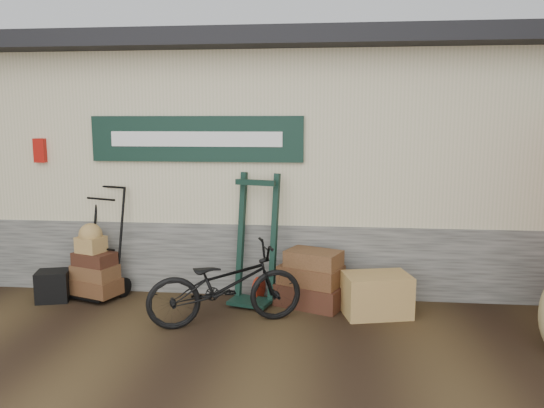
# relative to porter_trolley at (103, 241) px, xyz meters

# --- Properties ---
(ground) EXTENTS (80.00, 80.00, 0.00)m
(ground) POSITION_rel_porter_trolley_xyz_m (1.47, -0.81, -0.70)
(ground) COLOR black
(ground) RESTS_ON ground
(station_building) EXTENTS (14.40, 4.10, 3.20)m
(station_building) POSITION_rel_porter_trolley_xyz_m (1.46, 1.93, 0.92)
(station_building) COLOR #4C4C47
(station_building) RESTS_ON ground
(porter_trolley) EXTENTS (0.83, 0.73, 1.40)m
(porter_trolley) POSITION_rel_porter_trolley_xyz_m (0.00, 0.00, 0.00)
(porter_trolley) COLOR black
(porter_trolley) RESTS_ON ground
(green_barrow) EXTENTS (0.67, 0.61, 1.55)m
(green_barrow) POSITION_rel_porter_trolley_xyz_m (1.92, -0.05, 0.08)
(green_barrow) COLOR black
(green_barrow) RESTS_ON ground
(suitcase_stack) EXTENTS (0.89, 0.74, 0.68)m
(suitcase_stack) POSITION_rel_porter_trolley_xyz_m (2.58, -0.10, -0.36)
(suitcase_stack) COLOR #3D2213
(suitcase_stack) RESTS_ON ground
(wicker_hamper) EXTENTS (0.81, 0.63, 0.47)m
(wicker_hamper) POSITION_rel_porter_trolley_xyz_m (3.33, -0.34, -0.46)
(wicker_hamper) COLOR #9C6F3E
(wicker_hamper) RESTS_ON ground
(black_trunk) EXTENTS (0.44, 0.41, 0.37)m
(black_trunk) POSITION_rel_porter_trolley_xyz_m (-0.53, -0.27, -0.51)
(black_trunk) COLOR black
(black_trunk) RESTS_ON ground
(bicycle) EXTENTS (1.15, 1.77, 0.97)m
(bicycle) POSITION_rel_porter_trolley_xyz_m (1.69, -0.78, -0.21)
(bicycle) COLOR black
(bicycle) RESTS_ON ground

